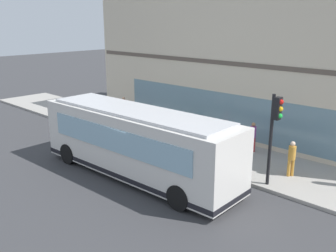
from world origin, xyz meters
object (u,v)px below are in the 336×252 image
Objects in this scene: traffic_light_near_corner at (275,123)px; newspaper_vending_box at (174,126)px; fire_hydrant at (159,137)px; pedestrian_near_hydrant at (292,156)px; pedestrian_by_light_pole at (124,107)px; pedestrian_walking_along_curb at (253,135)px; city_bus_nearside at (136,143)px.

newspaper_vending_box is (2.68, 7.86, -2.22)m from traffic_light_near_corner.
newspaper_vending_box is at bearing 19.60° from fire_hydrant.
fire_hydrant is at bearing 95.80° from pedestrian_near_hydrant.
pedestrian_by_light_pole is at bearing 90.05° from newspaper_vending_box.
pedestrian_near_hydrant is at bearing -7.15° from traffic_light_near_corner.
newspaper_vending_box is (1.22, 8.04, -0.46)m from pedestrian_near_hydrant.
traffic_light_near_corner is 4.25× the size of newspaper_vending_box.
pedestrian_walking_along_curb is at bearing -85.56° from newspaper_vending_box.
traffic_light_near_corner is 4.48m from pedestrian_walking_along_curb.
traffic_light_near_corner reaches higher than pedestrian_near_hydrant.
traffic_light_near_corner is 2.45× the size of pedestrian_walking_along_curb.
pedestrian_walking_along_curb is (3.08, 2.72, -1.78)m from traffic_light_near_corner.
newspaper_vending_box is (0.00, -4.66, -0.45)m from pedestrian_by_light_pole.
fire_hydrant is 0.46× the size of pedestrian_near_hydrant.
pedestrian_by_light_pole reaches higher than fire_hydrant.
traffic_light_near_corner is 12.92m from pedestrian_by_light_pole.
pedestrian_by_light_pole is (2.67, 12.52, -1.77)m from traffic_light_near_corner.
pedestrian_near_hydrant reaches higher than pedestrian_by_light_pole.
newspaper_vending_box is (1.97, 0.70, 0.09)m from fire_hydrant.
pedestrian_by_light_pole is 1.76× the size of newspaper_vending_box.
fire_hydrant is at bearing -160.40° from newspaper_vending_box.
pedestrian_near_hydrant is at bearing -84.20° from fire_hydrant.
pedestrian_near_hydrant is 3.33m from pedestrian_walking_along_curb.
pedestrian_walking_along_curb is (6.01, -2.25, -0.51)m from city_bus_nearside.
pedestrian_by_light_pole is at bearing 84.51° from pedestrian_near_hydrant.
pedestrian_near_hydrant is 1.02× the size of pedestrian_walking_along_curb.
pedestrian_walking_along_curb reaches higher than newspaper_vending_box.
pedestrian_walking_along_curb is (2.37, -4.44, 0.53)m from fire_hydrant.
traffic_light_near_corner is at bearing -59.45° from city_bus_nearside.
fire_hydrant is 7.40m from pedestrian_near_hydrant.
pedestrian_walking_along_curb is at bearing -61.90° from fire_hydrant.
pedestrian_walking_along_curb is at bearing 41.50° from traffic_light_near_corner.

